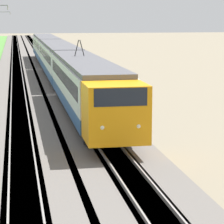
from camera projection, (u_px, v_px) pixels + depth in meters
ballast_main at (17, 76)px, 56.36m from camera, size 240.00×4.40×0.30m
ballast_adjacent at (56, 75)px, 57.09m from camera, size 240.00×4.40×0.30m
track_main at (17, 76)px, 56.36m from camera, size 240.00×1.57×0.45m
track_adjacent at (56, 75)px, 57.09m from camera, size 240.00×1.57×0.45m
passenger_train at (58, 59)px, 52.56m from camera, size 62.40×2.84×4.89m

